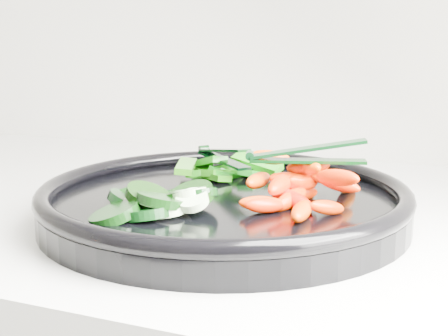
% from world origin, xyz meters
% --- Properties ---
extents(veggie_tray, '(0.39, 0.39, 0.04)m').
position_xyz_m(veggie_tray, '(0.36, 1.63, 0.95)').
color(veggie_tray, black).
rests_on(veggie_tray, counter).
extents(cucumber_pile, '(0.12, 0.12, 0.04)m').
position_xyz_m(cucumber_pile, '(0.31, 1.56, 0.96)').
color(cucumber_pile, black).
rests_on(cucumber_pile, veggie_tray).
extents(carrot_pile, '(0.14, 0.16, 0.05)m').
position_xyz_m(carrot_pile, '(0.44, 1.63, 0.97)').
color(carrot_pile, '#E45800').
rests_on(carrot_pile, veggie_tray).
extents(pepper_pile, '(0.12, 0.10, 0.03)m').
position_xyz_m(pepper_pile, '(0.32, 1.72, 0.96)').
color(pepper_pile, '#216409').
rests_on(pepper_pile, veggie_tray).
extents(tong_carrot, '(0.11, 0.05, 0.02)m').
position_xyz_m(tong_carrot, '(0.44, 1.63, 1.00)').
color(tong_carrot, black).
rests_on(tong_carrot, carrot_pile).
extents(tong_pepper, '(0.09, 0.09, 0.02)m').
position_xyz_m(tong_pepper, '(0.32, 1.72, 0.98)').
color(tong_pepper, black).
rests_on(tong_pepper, pepper_pile).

